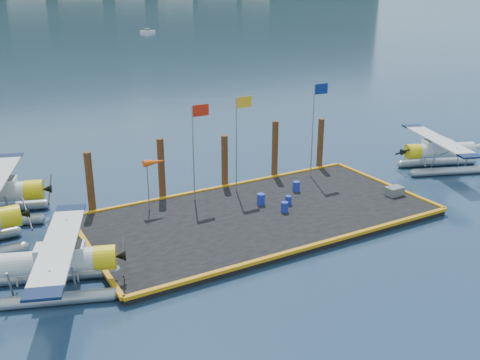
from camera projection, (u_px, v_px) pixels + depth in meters
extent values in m
plane|color=#162B44|center=(260.00, 219.00, 31.70)|extent=(4000.00, 4000.00, 0.00)
cube|color=black|center=(260.00, 216.00, 31.64)|extent=(20.00, 10.00, 0.40)
cylinder|color=#91949E|center=(50.00, 276.00, 24.85)|extent=(5.72, 2.54, 0.57)
cylinder|color=#91949E|center=(43.00, 300.00, 22.91)|extent=(5.72, 2.54, 0.57)
cylinder|color=silver|center=(48.00, 262.00, 23.48)|extent=(4.50, 2.48, 1.04)
cube|color=silver|center=(60.00, 254.00, 23.46)|extent=(2.32, 1.69, 0.85)
cube|color=black|center=(67.00, 250.00, 23.44)|extent=(1.59, 1.39, 0.52)
cylinder|color=#E0BE0C|center=(105.00, 257.00, 23.87)|extent=(1.27, 1.36, 1.10)
cube|color=black|center=(124.00, 256.00, 24.00)|extent=(0.77, 2.00, 1.07)
cube|color=silver|center=(59.00, 244.00, 23.30)|extent=(4.24, 8.51, 0.11)
cube|color=#0B1739|center=(71.00, 209.00, 27.09)|extent=(1.63, 1.29, 0.12)
cube|color=#0B1739|center=(43.00, 294.00, 19.52)|extent=(1.63, 1.29, 0.12)
cylinder|color=#E0BE0C|center=(10.00, 217.00, 27.88)|extent=(1.03, 1.18, 1.17)
cube|color=black|center=(27.00, 213.00, 28.29)|extent=(0.09, 2.25, 1.13)
cube|color=black|center=(1.00, 183.00, 30.99)|extent=(1.71, 1.47, 0.57)
cylinder|color=#E0BE0C|center=(34.00, 190.00, 31.51)|extent=(1.35, 1.45, 1.19)
cube|color=black|center=(50.00, 189.00, 31.67)|extent=(0.77, 2.20, 1.16)
cube|color=#0B1739|center=(10.00, 156.00, 34.91)|extent=(1.76, 1.36, 0.13)
cylinder|color=#91949E|center=(452.00, 171.00, 39.19)|extent=(5.80, 2.63, 0.58)
cylinder|color=#91949E|center=(437.00, 162.00, 41.16)|extent=(5.80, 2.63, 0.58)
cylinder|color=silver|center=(444.00, 150.00, 39.71)|extent=(4.57, 2.56, 1.06)
cube|color=silver|center=(438.00, 146.00, 39.51)|extent=(2.36, 1.73, 0.87)
cube|color=black|center=(434.00, 144.00, 39.40)|extent=(1.62, 1.42, 0.53)
cylinder|color=#E0BE0C|center=(413.00, 152.00, 39.33)|extent=(1.29, 1.38, 1.12)
cube|color=black|center=(402.00, 152.00, 39.21)|extent=(0.80, 2.03, 1.08)
cube|color=silver|center=(438.00, 140.00, 39.35)|extent=(4.39, 8.63, 0.12)
cube|color=#0B1739|center=(470.00, 156.00, 35.50)|extent=(1.66, 1.32, 0.13)
cube|color=#0B1739|center=(413.00, 126.00, 43.20)|extent=(1.66, 1.32, 0.13)
cylinder|color=#1B2797|center=(284.00, 207.00, 31.63)|extent=(0.44, 0.44, 0.62)
cylinder|color=#1B2797|center=(288.00, 200.00, 32.74)|extent=(0.39, 0.39, 0.56)
cylinder|color=#1B2797|center=(296.00, 186.00, 34.87)|extent=(0.47, 0.47, 0.66)
cylinder|color=#1B2797|center=(261.00, 199.00, 32.71)|extent=(0.49, 0.49, 0.69)
cube|color=#5A5A5F|center=(394.00, 191.00, 34.22)|extent=(1.10, 0.73, 0.55)
cylinder|color=gray|center=(193.00, 154.00, 32.50)|extent=(0.08, 0.08, 6.00)
cube|color=red|center=(200.00, 110.00, 31.87)|extent=(1.10, 0.03, 0.70)
cylinder|color=gray|center=(236.00, 146.00, 33.87)|extent=(0.08, 0.08, 6.20)
cube|color=gold|center=(244.00, 102.00, 33.20)|extent=(1.10, 0.03, 0.70)
cylinder|color=gray|center=(313.00, 132.00, 36.61)|extent=(0.08, 0.08, 6.50)
cube|color=navy|center=(321.00, 89.00, 35.89)|extent=(1.10, 0.03, 0.70)
cylinder|color=gray|center=(148.00, 186.00, 31.61)|extent=(0.07, 0.07, 3.00)
cone|color=#EA490D|center=(155.00, 162.00, 31.37)|extent=(1.40, 0.44, 0.44)
cylinder|color=#411E12|center=(90.00, 185.00, 31.49)|extent=(0.44, 0.44, 4.00)
cylinder|color=#411E12|center=(162.00, 171.00, 33.55)|extent=(0.44, 0.44, 4.20)
cylinder|color=#411E12|center=(225.00, 163.00, 35.71)|extent=(0.44, 0.44, 3.80)
cylinder|color=#411E12|center=(275.00, 151.00, 37.49)|extent=(0.44, 0.44, 4.30)
cylinder|color=#411E12|center=(320.00, 145.00, 39.41)|extent=(0.44, 0.44, 4.00)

